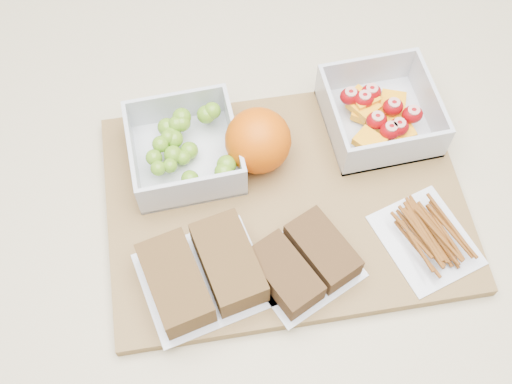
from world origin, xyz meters
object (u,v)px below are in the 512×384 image
(fruit_container, at_px, (380,114))
(sandwich_bag_center, at_px, (304,262))
(cutting_board, at_px, (285,202))
(sandwich_bag_left, at_px, (202,273))
(grape_container, at_px, (186,148))
(orange, at_px, (258,141))
(pretzel_bag, at_px, (428,236))

(fruit_container, height_order, sandwich_bag_center, fruit_container)
(cutting_board, xyz_separation_m, sandwich_bag_left, (-0.11, -0.08, 0.03))
(grape_container, height_order, orange, orange)
(sandwich_bag_left, distance_m, pretzel_bag, 0.26)
(cutting_board, bearing_deg, grape_container, 144.80)
(sandwich_bag_left, bearing_deg, fruit_container, 32.27)
(orange, bearing_deg, sandwich_bag_center, -83.33)
(orange, xyz_separation_m, sandwich_bag_center, (0.02, -0.15, -0.02))
(orange, bearing_deg, grape_container, 167.21)
(grape_container, distance_m, pretzel_bag, 0.30)
(cutting_board, height_order, sandwich_bag_left, sandwich_bag_left)
(grape_container, distance_m, orange, 0.09)
(grape_container, height_order, sandwich_bag_left, grape_container)
(sandwich_bag_left, bearing_deg, grape_container, 86.90)
(cutting_board, bearing_deg, pretzel_bag, -27.84)
(grape_container, bearing_deg, cutting_board, -38.26)
(sandwich_bag_center, bearing_deg, sandwich_bag_left, 174.64)
(grape_container, bearing_deg, sandwich_bag_center, -59.12)
(cutting_board, distance_m, fruit_container, 0.16)
(grape_container, xyz_separation_m, pretzel_bag, (0.25, -0.17, -0.01))
(cutting_board, bearing_deg, orange, 110.32)
(sandwich_bag_left, relative_size, sandwich_bag_center, 1.08)
(sandwich_bag_left, bearing_deg, orange, 56.61)
(sandwich_bag_left, bearing_deg, sandwich_bag_center, -5.36)
(cutting_board, distance_m, pretzel_bag, 0.17)
(orange, height_order, sandwich_bag_center, orange)
(cutting_board, xyz_separation_m, sandwich_bag_center, (-0.00, -0.09, 0.02))
(cutting_board, relative_size, grape_container, 3.30)
(orange, distance_m, sandwich_bag_left, 0.17)
(cutting_board, relative_size, orange, 5.33)
(orange, bearing_deg, sandwich_bag_left, -123.39)
(grape_container, height_order, fruit_container, fruit_container)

